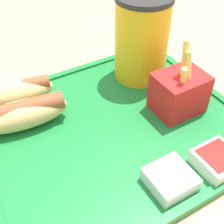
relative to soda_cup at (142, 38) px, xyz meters
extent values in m
cube|color=tan|center=(-0.07, -0.06, -0.46)|extent=(1.39, 1.10, 0.76)
cube|color=#197233|center=(-0.11, -0.09, -0.08)|extent=(0.39, 0.34, 0.01)
cube|color=#197233|center=(-0.11, -0.26, -0.07)|extent=(0.39, 0.01, 0.00)
cube|color=#197233|center=(-0.11, 0.07, -0.07)|extent=(0.39, 0.01, 0.00)
cube|color=#197233|center=(0.08, -0.09, -0.07)|extent=(0.01, 0.34, 0.00)
cylinder|color=gold|center=(0.00, 0.00, 0.00)|extent=(0.09, 0.09, 0.14)
ellipsoid|color=#DBB270|center=(-0.23, 0.03, -0.05)|extent=(0.15, 0.07, 0.04)
cylinder|color=brown|center=(-0.23, 0.03, -0.04)|extent=(0.13, 0.04, 0.02)
ellipsoid|color=#DBB270|center=(-0.23, -0.02, -0.05)|extent=(0.15, 0.06, 0.04)
cylinder|color=brown|center=(-0.23, -0.02, -0.04)|extent=(0.13, 0.04, 0.03)
cube|color=red|center=(0.00, -0.11, -0.04)|extent=(0.08, 0.06, 0.06)
cylinder|color=#EACC60|center=(0.00, -0.12, -0.01)|extent=(0.02, 0.02, 0.08)
cylinder|color=#EACC60|center=(0.00, -0.11, 0.00)|extent=(0.01, 0.02, 0.09)
cylinder|color=#EACC60|center=(-0.01, -0.12, -0.01)|extent=(0.02, 0.01, 0.06)
cube|color=silver|center=(-0.10, -0.22, -0.06)|extent=(0.05, 0.05, 0.02)
cube|color=white|center=(-0.10, -0.22, -0.05)|extent=(0.04, 0.04, 0.00)
cube|color=silver|center=(-0.03, -0.23, -0.06)|extent=(0.05, 0.05, 0.02)
cube|color=#B21914|center=(-0.03, -0.23, -0.05)|extent=(0.04, 0.04, 0.00)
camera|label=1|loc=(-0.28, -0.38, 0.26)|focal=50.00mm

